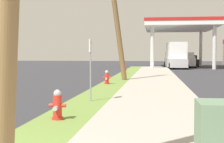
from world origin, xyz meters
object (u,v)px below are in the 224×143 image
street_sign_post (90,57)px  truck_white_on_apron (187,60)px  fire_hydrant_nearest (57,106)px  utility_pole_midground (115,7)px  car_black_by_near_pump (190,61)px  fire_hydrant_third (125,70)px  truck_silver_at_forecourt (176,56)px  fire_hydrant_second (107,78)px

street_sign_post → truck_white_on_apron: 34.41m
fire_hydrant_nearest → utility_pole_midground: 13.58m
fire_hydrant_nearest → street_sign_post: street_sign_post is taller
car_black_by_near_pump → fire_hydrant_third: bearing=-109.4°
fire_hydrant_nearest → utility_pole_midground: (-0.11, 12.90, 4.25)m
truck_silver_at_forecourt → truck_white_on_apron: size_ratio=1.18×
fire_hydrant_nearest → street_sign_post: 3.53m
fire_hydrant_second → truck_silver_at_forecourt: (5.07, 22.70, 1.04)m
street_sign_post → truck_white_on_apron: street_sign_post is taller
car_black_by_near_pump → truck_white_on_apron: truck_white_on_apron is taller
car_black_by_near_pump → truck_silver_at_forecourt: bearing=-108.4°
fire_hydrant_second → truck_silver_at_forecourt: bearing=77.4°
fire_hydrant_nearest → car_black_by_near_pump: size_ratio=0.16×
fire_hydrant_second → car_black_by_near_pump: (7.55, 30.14, 0.28)m
car_black_by_near_pump → truck_silver_at_forecourt: size_ratio=0.70×
fire_hydrant_third → fire_hydrant_second: bearing=-90.9°
car_black_by_near_pump → street_sign_post: bearing=-101.1°
street_sign_post → fire_hydrant_second: bearing=93.2°
fire_hydrant_third → street_sign_post: 15.62m
utility_pole_midground → street_sign_post: utility_pole_midground is taller
fire_hydrant_nearest → truck_silver_at_forecourt: 32.84m
fire_hydrant_second → street_sign_post: (0.36, -6.44, 1.19)m
fire_hydrant_third → truck_silver_at_forecourt: bearing=70.0°
truck_silver_at_forecourt → fire_hydrant_second: bearing=-102.6°
car_black_by_near_pump → truck_white_on_apron: 2.89m
fire_hydrant_nearest → street_sign_post: (0.19, 3.32, 1.19)m
street_sign_post → truck_white_on_apron: bearing=79.1°
fire_hydrant_third → street_sign_post: bearing=-89.2°
truck_white_on_apron → fire_hydrant_nearest: bearing=-100.2°
fire_hydrant_nearest → fire_hydrant_third: size_ratio=1.00×
truck_silver_at_forecourt → car_black_by_near_pump: bearing=71.6°
street_sign_post → utility_pole_midground: bearing=91.8°
fire_hydrant_second → street_sign_post: bearing=-86.8°
fire_hydrant_nearest → fire_hydrant_third: same height
fire_hydrant_second → car_black_by_near_pump: size_ratio=0.16×
fire_hydrant_nearest → fire_hydrant_third: bearing=90.1°
fire_hydrant_nearest → truck_white_on_apron: 37.70m
truck_white_on_apron → fire_hydrant_second: bearing=-104.1°
fire_hydrant_second → truck_silver_at_forecourt: truck_silver_at_forecourt is taller
street_sign_post → truck_silver_at_forecourt: size_ratio=0.32×
fire_hydrant_second → fire_hydrant_third: size_ratio=1.00×
street_sign_post → fire_hydrant_nearest: bearing=-93.3°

